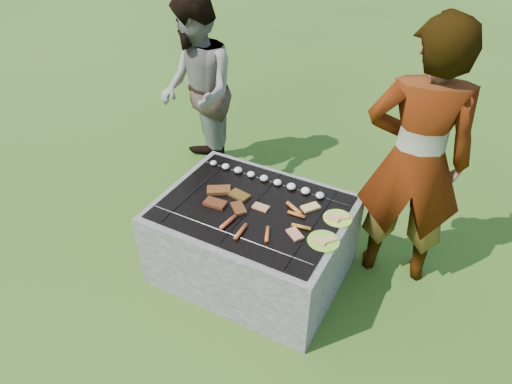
% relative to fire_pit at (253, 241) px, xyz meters
% --- Properties ---
extents(lawn, '(60.00, 60.00, 0.00)m').
position_rel_fire_pit_xyz_m(lawn, '(0.00, 0.00, -0.28)').
color(lawn, '#264B12').
rests_on(lawn, ground).
extents(fire_pit, '(1.30, 1.00, 0.62)m').
position_rel_fire_pit_xyz_m(fire_pit, '(0.00, 0.00, 0.00)').
color(fire_pit, '#A0998E').
rests_on(fire_pit, ground).
extents(mushrooms, '(0.95, 0.06, 0.05)m').
position_rel_fire_pit_xyz_m(mushrooms, '(-0.04, 0.31, 0.35)').
color(mushrooms, beige).
rests_on(mushrooms, fire_pit).
extents(pork_slabs, '(0.40, 0.27, 0.02)m').
position_rel_fire_pit_xyz_m(pork_slabs, '(-0.20, -0.02, 0.34)').
color(pork_slabs, '#A04E1D').
rests_on(pork_slabs, fire_pit).
extents(sausages, '(0.53, 0.50, 0.03)m').
position_rel_fire_pit_xyz_m(sausages, '(0.18, -0.12, 0.34)').
color(sausages, '#CB6821').
rests_on(sausages, fire_pit).
extents(bread_on_grate, '(0.44, 0.43, 0.02)m').
position_rel_fire_pit_xyz_m(bread_on_grate, '(0.28, 0.02, 0.34)').
color(bread_on_grate, tan).
rests_on(bread_on_grate, fire_pit).
extents(plate_far, '(0.23, 0.23, 0.03)m').
position_rel_fire_pit_xyz_m(plate_far, '(0.56, 0.16, 0.33)').
color(plate_far, '#FFEC3C').
rests_on(plate_far, fire_pit).
extents(plate_near, '(0.26, 0.26, 0.03)m').
position_rel_fire_pit_xyz_m(plate_near, '(0.56, -0.10, 0.33)').
color(plate_near, '#A9D132').
rests_on(plate_near, fire_pit).
extents(cook, '(0.78, 0.60, 1.91)m').
position_rel_fire_pit_xyz_m(cook, '(0.92, 0.53, 0.67)').
color(cook, gray).
rests_on(cook, ground).
extents(bystander, '(1.03, 1.04, 1.69)m').
position_rel_fire_pit_xyz_m(bystander, '(-1.08, 0.94, 0.56)').
color(bystander, '#A09285').
rests_on(bystander, ground).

